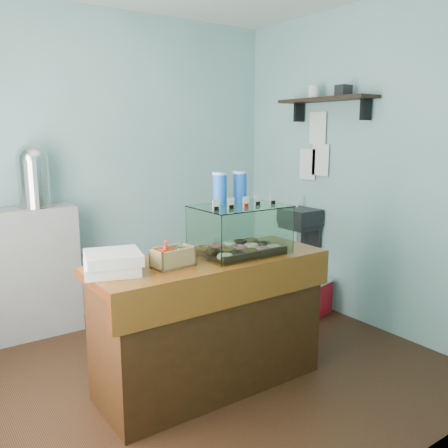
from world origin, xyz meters
TOP-DOWN VIEW (x-y plane):
  - ground at (0.00, 0.00)m, footprint 3.50×3.50m
  - room_shell at (0.03, 0.01)m, footprint 3.54×3.04m
  - counter at (0.00, -0.25)m, footprint 1.60×0.60m
  - back_shelf at (-0.90, 1.32)m, footprint 1.00×0.32m
  - display_case at (0.25, -0.22)m, footprint 0.60×0.44m
  - condiment_crate at (-0.30, -0.29)m, footprint 0.26×0.17m
  - pastry_boxes at (-0.65, -0.20)m, footprint 0.39×0.40m
  - coffee_urn at (-0.70, 1.30)m, footprint 0.28×0.28m
  - red_cooler at (1.50, 0.29)m, footprint 0.43×0.37m

SIDE VIEW (x-z plane):
  - ground at x=0.00m, z-range 0.00..0.00m
  - red_cooler at x=1.50m, z-range 0.00..0.34m
  - counter at x=0.00m, z-range 0.01..0.91m
  - back_shelf at x=-0.90m, z-range 0.00..1.10m
  - condiment_crate at x=-0.30m, z-range 0.88..1.05m
  - pastry_boxes at x=-0.65m, z-range 0.90..1.03m
  - display_case at x=0.25m, z-range 0.80..1.35m
  - coffee_urn at x=-0.70m, z-range 1.11..1.63m
  - room_shell at x=0.03m, z-range 0.30..3.12m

